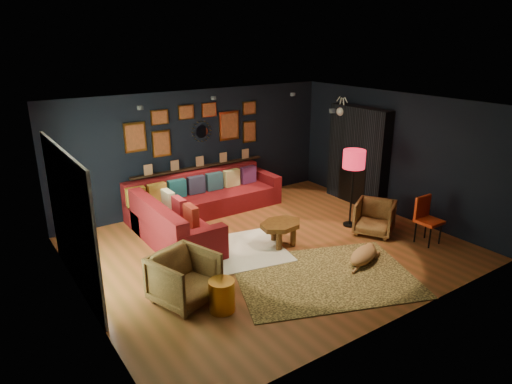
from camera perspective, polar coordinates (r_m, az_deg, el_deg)
floor at (r=8.40m, az=1.78°, el=-7.06°), size 6.50×6.50×0.00m
room_walls at (r=7.83m, az=1.90°, el=3.48°), size 6.50×6.50×6.50m
sectional at (r=9.40m, az=-7.75°, el=-2.15°), size 3.41×2.69×0.86m
ledge at (r=10.21m, az=-7.04°, el=3.14°), size 3.20×0.12×0.04m
gallery_wall at (r=10.04m, az=-7.41°, el=8.06°), size 3.15×0.04×1.02m
sunburst_mirror at (r=10.11m, az=-6.81°, el=7.54°), size 0.47×0.16×0.47m
fireplace at (r=10.62m, az=12.58°, el=4.02°), size 0.31×1.60×2.20m
deer_head at (r=10.79m, az=11.21°, el=9.93°), size 0.50×0.28×0.45m
sliding_door at (r=7.28m, az=-22.13°, el=-3.31°), size 0.06×2.80×2.20m
ceiling_spots at (r=8.28m, az=-1.35°, el=11.17°), size 3.30×2.50×0.06m
shag_rug at (r=8.20m, az=-3.75°, el=-7.67°), size 2.34×1.89×0.03m
leopard_rug at (r=7.54m, az=8.61°, el=-10.43°), size 3.32×2.86×0.02m
coffee_table at (r=8.36m, az=3.16°, el=-4.37°), size 0.94×0.75×0.43m
pouf at (r=8.92m, az=-10.75°, el=-4.29°), size 0.56×0.56×0.36m
armchair_left at (r=6.73m, az=-8.97°, el=-10.32°), size 1.01×0.98×0.83m
armchair_right at (r=9.16m, az=14.61°, el=-2.94°), size 0.93×0.94×0.72m
gold_stool at (r=6.57m, az=-4.29°, el=-12.78°), size 0.37×0.37×0.47m
orange_chair at (r=9.02m, az=20.51°, el=-2.82°), size 0.42×0.42×0.88m
floor_lamp at (r=9.13m, az=12.13°, el=3.59°), size 0.44×0.44×1.58m
dog at (r=8.04m, az=13.32°, el=-7.38°), size 1.19×0.87×0.34m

